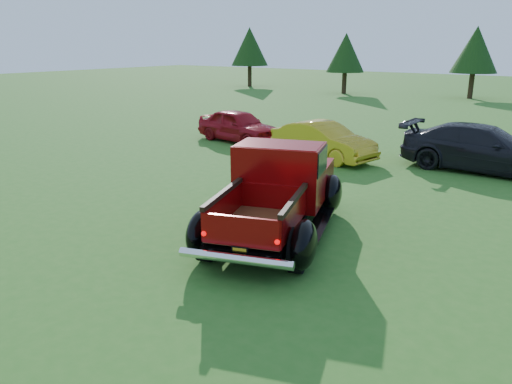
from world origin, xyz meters
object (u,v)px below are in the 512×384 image
(show_car_grey, at_px, (483,148))
(pickup_truck, at_px, (279,189))
(tree_west, at_px, (346,53))
(show_car_yellow, at_px, (323,141))
(show_car_red, at_px, (239,126))
(tree_far_west, at_px, (250,47))
(tree_mid_left, at_px, (475,50))

(show_car_grey, bearing_deg, pickup_truck, 163.40)
(tree_west, distance_m, show_car_yellow, 23.71)
(show_car_red, distance_m, show_car_yellow, 4.36)
(show_car_red, xyz_separation_m, show_car_grey, (9.12, 0.63, 0.07))
(tree_far_west, height_order, tree_mid_left, tree_far_west)
(tree_far_west, relative_size, tree_mid_left, 1.04)
(tree_west, relative_size, pickup_truck, 0.87)
(pickup_truck, relative_size, show_car_yellow, 1.39)
(tree_far_west, bearing_deg, show_car_grey, -40.50)
(show_car_yellow, bearing_deg, pickup_truck, -148.15)
(tree_far_west, bearing_deg, tree_mid_left, 3.01)
(tree_far_west, height_order, pickup_truck, tree_far_west)
(show_car_red, bearing_deg, tree_far_west, 44.32)
(tree_mid_left, bearing_deg, tree_west, -167.47)
(show_car_red, relative_size, show_car_yellow, 0.99)
(tree_west, bearing_deg, show_car_grey, -53.87)
(pickup_truck, relative_size, show_car_red, 1.41)
(show_car_red, bearing_deg, pickup_truck, -128.50)
(tree_west, height_order, show_car_yellow, tree_west)
(pickup_truck, bearing_deg, show_car_grey, 54.69)
(tree_mid_left, xyz_separation_m, show_car_grey, (5.62, -22.03, -2.67))
(pickup_truck, bearing_deg, show_car_red, 113.90)
(tree_west, height_order, pickup_truck, tree_west)
(tree_far_west, distance_m, pickup_truck, 36.64)
(pickup_truck, height_order, show_car_grey, pickup_truck)
(tree_far_west, bearing_deg, tree_west, -5.71)
(tree_far_west, height_order, tree_west, tree_far_west)
(tree_far_west, relative_size, show_car_grey, 1.06)
(tree_mid_left, xyz_separation_m, show_car_red, (-3.50, -22.65, -2.74))
(show_car_red, bearing_deg, tree_mid_left, -0.06)
(pickup_truck, xyz_separation_m, show_car_red, (-6.77, 7.32, -0.24))
(show_car_yellow, bearing_deg, show_car_grey, -62.58)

